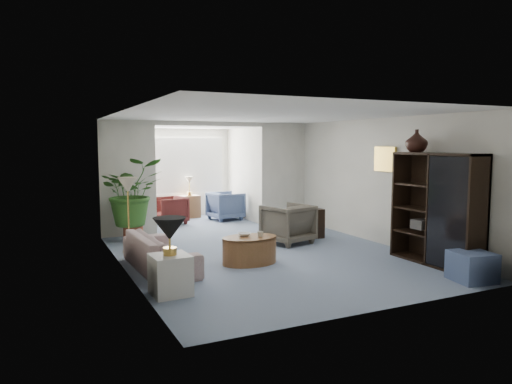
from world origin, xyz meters
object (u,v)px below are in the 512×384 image
floor_lamp (128,185)px  coffee_bowl (244,234)px  table_lamp (170,229)px  cabinet_urn (417,141)px  sofa (160,252)px  wingback_chair (288,224)px  entertainment_cabinet (436,209)px  end_table (170,275)px  coffee_table (250,250)px  ottoman (472,267)px  framed_picture (386,159)px  sunroom_chair_blue (226,206)px  side_table_dark (310,223)px  sunroom_table (190,206)px  sunroom_chair_maroon (170,210)px  coffee_cup (260,234)px  plant_pot (133,233)px

floor_lamp → coffee_bowl: (1.62, -1.58, -0.77)m
table_lamp → cabinet_urn: (4.40, 0.18, 1.16)m
floor_lamp → cabinet_urn: 5.18m
floor_lamp → coffee_bowl: floor_lamp is taller
sofa → wingback_chair: size_ratio=2.21×
wingback_chair → floor_lamp: bearing=-24.9°
wingback_chair → entertainment_cabinet: entertainment_cabinet is taller
end_table → coffee_bowl: end_table is taller
table_lamp → coffee_table: bearing=32.8°
ottoman → floor_lamp: bearing=136.2°
framed_picture → sunroom_chair_blue: size_ratio=0.62×
coffee_bowl → wingback_chair: (1.42, 1.05, -0.08)m
end_table → floor_lamp: size_ratio=1.50×
coffee_table → side_table_dark: 2.53m
coffee_bowl → coffee_table: bearing=-63.4°
coffee_table → coffee_bowl: coffee_bowl is taller
end_table → sunroom_table: 6.61m
table_lamp → entertainment_cabinet: bearing=-4.1°
sunroom_chair_maroon → end_table: bearing=-22.3°
entertainment_cabinet → end_table: bearing=175.9°
coffee_cup → ottoman: 3.26m
sunroom_chair_blue → sunroom_table: sunroom_chair_blue is taller
end_table → plant_pot: 3.78m
framed_picture → table_lamp: framed_picture is taller
wingback_chair → table_lamp: bearing=21.1°
sunroom_chair_blue → entertainment_cabinet: bearing=-173.3°
table_lamp → cabinet_urn: size_ratio=1.13×
entertainment_cabinet → plant_pot: size_ratio=4.64×
table_lamp → floor_lamp: 2.76m
coffee_table → plant_pot: coffee_table is taller
end_table → framed_picture: bearing=14.8°
sofa → sunroom_table: bearing=-25.1°
side_table_dark → framed_picture: bearing=-54.4°
entertainment_cabinet → sunroom_chair_maroon: bearing=116.8°
end_table → sunroom_chair_maroon: sunroom_chair_maroon is taller
framed_picture → coffee_table: bearing=-176.8°
cabinet_urn → ottoman: 2.36m
entertainment_cabinet → sofa: bearing=158.4°
coffee_cup → sunroom_chair_blue: size_ratio=0.13×
sofa → ottoman: size_ratio=3.58×
table_lamp → coffee_table: (1.64, 1.06, -0.66)m
wingback_chair → end_table: bearing=21.1°
coffee_bowl → wingback_chair: bearing=36.3°
sofa → end_table: size_ratio=3.57×
table_lamp → side_table_dark: bearing=34.0°
plant_pot → sunroom_chair_maroon: (1.24, 1.70, 0.18)m
end_table → coffee_table: 1.95m
wingback_chair → ottoman: 3.66m
sofa → entertainment_cabinet: (4.20, -1.67, 0.65)m
framed_picture → cabinet_urn: bearing=-102.5°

